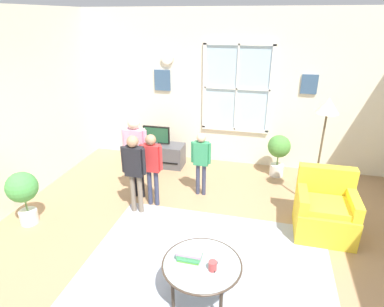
# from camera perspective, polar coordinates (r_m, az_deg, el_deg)

# --- Properties ---
(ground_plane) EXTENTS (6.48, 6.40, 0.02)m
(ground_plane) POSITION_cam_1_polar(r_m,az_deg,el_deg) (4.24, 0.53, -17.63)
(ground_plane) COLOR #9E7A56
(back_wall) EXTENTS (5.88, 0.17, 2.93)m
(back_wall) POSITION_cam_1_polar(r_m,az_deg,el_deg) (6.25, 6.97, 11.13)
(back_wall) COLOR silver
(back_wall) RESTS_ON ground_plane
(area_rug) EXTENTS (2.91, 2.35, 0.01)m
(area_rug) POSITION_cam_1_polar(r_m,az_deg,el_deg) (4.03, 2.49, -19.99)
(area_rug) COLOR #999EAD
(area_rug) RESTS_ON ground_plane
(tv_stand) EXTENTS (1.07, 0.43, 0.44)m
(tv_stand) POSITION_cam_1_polar(r_m,az_deg,el_deg) (6.43, -6.20, -0.14)
(tv_stand) COLOR #4C4C51
(tv_stand) RESTS_ON ground_plane
(television) EXTENTS (0.53, 0.08, 0.36)m
(television) POSITION_cam_1_polar(r_m,az_deg,el_deg) (6.28, -6.37, 3.31)
(television) COLOR #4C4C4C
(television) RESTS_ON tv_stand
(armchair) EXTENTS (0.76, 0.74, 0.87)m
(armchair) POSITION_cam_1_polar(r_m,az_deg,el_deg) (4.78, 22.59, -9.39)
(armchair) COLOR yellow
(armchair) RESTS_ON ground_plane
(coffee_table) EXTENTS (0.83, 0.83, 0.45)m
(coffee_table) POSITION_cam_1_polar(r_m,az_deg,el_deg) (3.47, 1.78, -19.30)
(coffee_table) COLOR #99B2B7
(coffee_table) RESTS_ON ground_plane
(book_stack) EXTENTS (0.26, 0.19, 0.10)m
(book_stack) POSITION_cam_1_polar(r_m,az_deg,el_deg) (3.48, -0.40, -17.52)
(book_stack) COLOR #6AC036
(book_stack) RESTS_ON coffee_table
(cup) EXTENTS (0.09, 0.09, 0.10)m
(cup) POSITION_cam_1_polar(r_m,az_deg,el_deg) (3.36, 3.70, -19.34)
(cup) COLOR #BF3F3F
(cup) RESTS_ON coffee_table
(remote_near_books) EXTENTS (0.05, 0.14, 0.02)m
(remote_near_books) POSITION_cam_1_polar(r_m,az_deg,el_deg) (3.41, 4.02, -19.49)
(remote_near_books) COLOR black
(remote_near_books) RESTS_ON coffee_table
(person_pink_shirt) EXTENTS (0.41, 0.19, 1.37)m
(person_pink_shirt) POSITION_cam_1_polar(r_m,az_deg,el_deg) (5.09, -10.03, 0.86)
(person_pink_shirt) COLOR black
(person_pink_shirt) RESTS_ON ground_plane
(person_black_shirt) EXTENTS (0.37, 0.17, 1.23)m
(person_black_shirt) POSITION_cam_1_polar(r_m,az_deg,el_deg) (4.70, -10.23, -2.17)
(person_black_shirt) COLOR #726656
(person_black_shirt) RESTS_ON ground_plane
(person_red_shirt) EXTENTS (0.36, 0.16, 1.18)m
(person_red_shirt) POSITION_cam_1_polar(r_m,az_deg,el_deg) (4.86, -7.19, -1.53)
(person_red_shirt) COLOR #333851
(person_red_shirt) RESTS_ON ground_plane
(person_green_shirt) EXTENTS (0.33, 0.15, 1.09)m
(person_green_shirt) POSITION_cam_1_polar(r_m,az_deg,el_deg) (5.14, 1.64, -0.63)
(person_green_shirt) COLOR #333851
(person_green_shirt) RESTS_ON ground_plane
(potted_plant_by_window) EXTENTS (0.41, 0.41, 0.79)m
(potted_plant_by_window) POSITION_cam_1_polar(r_m,az_deg,el_deg) (6.06, 15.19, 0.55)
(potted_plant_by_window) COLOR silver
(potted_plant_by_window) RESTS_ON ground_plane
(potted_plant_corner) EXTENTS (0.43, 0.43, 0.80)m
(potted_plant_corner) POSITION_cam_1_polar(r_m,az_deg,el_deg) (5.06, -27.92, -5.99)
(potted_plant_corner) COLOR silver
(potted_plant_corner) RESTS_ON ground_plane
(floor_lamp) EXTENTS (0.32, 0.32, 1.73)m
(floor_lamp) POSITION_cam_1_polar(r_m,az_deg,el_deg) (4.93, 22.80, 5.96)
(floor_lamp) COLOR black
(floor_lamp) RESTS_ON ground_plane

